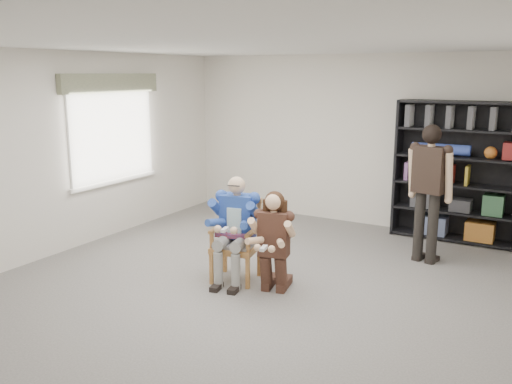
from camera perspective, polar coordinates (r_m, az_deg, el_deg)
The scene contains 8 objects.
room_shell at distance 6.03m, azimuth -1.20°, elevation 1.98°, with size 6.00×7.00×2.80m, color white, non-canonical shape.
floor at distance 6.44m, azimuth -1.14°, elevation -10.37°, with size 6.00×7.00×0.01m, color #64615E.
window_left at distance 8.60m, azimuth -14.79°, elevation 6.25°, with size 0.16×2.00×1.75m, color silver, non-canonical shape.
armchair at distance 6.60m, azimuth -2.15°, elevation -5.17°, with size 0.58×0.56×1.00m, color #B06539, non-canonical shape.
seated_man at distance 6.56m, azimuth -2.16°, elevation -3.92°, with size 0.56×0.78×1.30m, color navy, non-canonical shape.
kneeling_woman at distance 6.19m, azimuth 1.82°, elevation -5.43°, with size 0.50×0.80×1.19m, color #3E261C, non-canonical shape.
bookshelf at distance 8.59m, azimuth 20.34°, elevation 1.97°, with size 1.80×0.38×2.10m, color black, non-canonical shape.
standing_man at distance 7.47m, azimuth 17.65°, elevation -0.32°, with size 0.57×0.32×1.84m, color black, non-canonical shape.
Camera 1 is at (3.07, -5.08, 2.49)m, focal length 38.00 mm.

